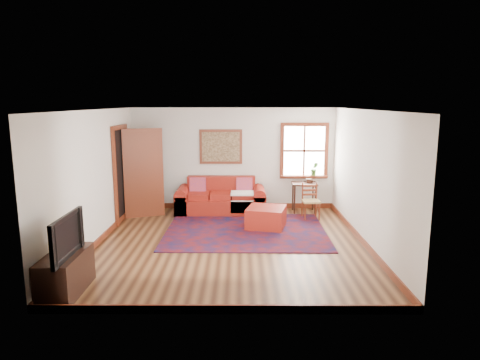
{
  "coord_description": "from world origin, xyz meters",
  "views": [
    {
      "loc": [
        0.2,
        -7.75,
        2.65
      ],
      "look_at": [
        0.18,
        0.6,
        1.11
      ],
      "focal_mm": 32.0,
      "sensor_mm": 36.0,
      "label": 1
    }
  ],
  "objects_px": {
    "side_table": "(304,188)",
    "ladder_back_chair": "(310,199)",
    "red_ottoman": "(266,217)",
    "media_cabinet": "(66,273)",
    "red_leather_sofa": "(221,201)"
  },
  "relations": [
    {
      "from": "red_leather_sofa",
      "to": "red_ottoman",
      "type": "bearing_deg",
      "value": -51.77
    },
    {
      "from": "side_table",
      "to": "red_ottoman",
      "type": "bearing_deg",
      "value": -127.03
    },
    {
      "from": "red_leather_sofa",
      "to": "side_table",
      "type": "height_order",
      "value": "red_leather_sofa"
    },
    {
      "from": "media_cabinet",
      "to": "side_table",
      "type": "bearing_deg",
      "value": 48.44
    },
    {
      "from": "red_ottoman",
      "to": "media_cabinet",
      "type": "distance_m",
      "value": 4.35
    },
    {
      "from": "red_ottoman",
      "to": "side_table",
      "type": "distance_m",
      "value": 1.68
    },
    {
      "from": "red_leather_sofa",
      "to": "ladder_back_chair",
      "type": "height_order",
      "value": "red_leather_sofa"
    },
    {
      "from": "red_ottoman",
      "to": "side_table",
      "type": "height_order",
      "value": "side_table"
    },
    {
      "from": "red_ottoman",
      "to": "ladder_back_chair",
      "type": "distance_m",
      "value": 1.3
    },
    {
      "from": "side_table",
      "to": "ladder_back_chair",
      "type": "bearing_deg",
      "value": -83.84
    },
    {
      "from": "red_leather_sofa",
      "to": "side_table",
      "type": "xyz_separation_m",
      "value": [
        2.01,
        0.02,
        0.31
      ]
    },
    {
      "from": "red_leather_sofa",
      "to": "red_ottoman",
      "type": "xyz_separation_m",
      "value": [
        1.02,
        -1.29,
        -0.06
      ]
    },
    {
      "from": "ladder_back_chair",
      "to": "media_cabinet",
      "type": "xyz_separation_m",
      "value": [
        -4.04,
        -3.9,
        -0.16
      ]
    },
    {
      "from": "red_ottoman",
      "to": "media_cabinet",
      "type": "relative_size",
      "value": 0.74
    },
    {
      "from": "red_leather_sofa",
      "to": "ladder_back_chair",
      "type": "distance_m",
      "value": 2.15
    }
  ]
}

